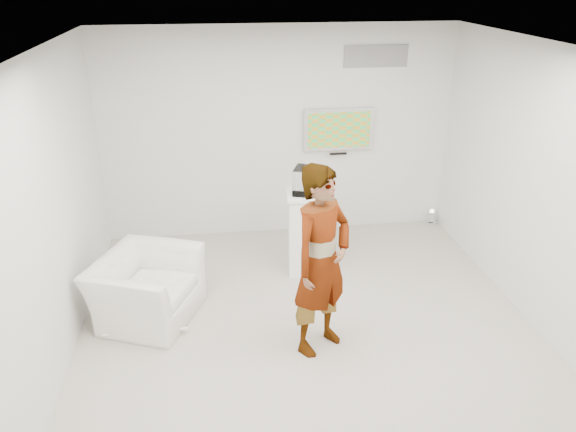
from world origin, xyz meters
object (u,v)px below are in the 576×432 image
object	(u,v)px
floor_uplight	(431,217)
tv	(338,129)
person	(322,261)
armchair	(146,288)
pedestal	(307,232)

from	to	relation	value
floor_uplight	tv	bearing A→B (deg)	176.29
tv	person	size ratio (longest dim) A/B	0.50
armchair	floor_uplight	xyz separation A→B (m)	(4.12, 1.96, -0.25)
person	pedestal	bearing A→B (deg)	47.96
tv	armchair	distance (m)	3.54
pedestal	tv	bearing A→B (deg)	61.96
person	pedestal	distance (m)	1.71
pedestal	armchair	bearing A→B (deg)	-156.76
armchair	pedestal	size ratio (longest dim) A/B	1.06
armchair	pedestal	world-z (taller)	pedestal
person	pedestal	size ratio (longest dim) A/B	1.86
armchair	pedestal	bearing A→B (deg)	-44.14
person	armchair	xyz separation A→B (m)	(-1.84, 0.79, -0.63)
tv	armchair	size ratio (longest dim) A/B	0.88
person	armchair	world-z (taller)	person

